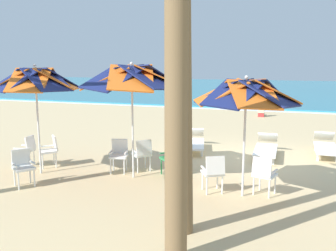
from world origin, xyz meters
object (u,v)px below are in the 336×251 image
at_px(plastic_chair_4, 119,153).
at_px(sun_lounger_1, 266,148).
at_px(beach_umbrella_2, 35,80).
at_px(sun_lounger_0, 325,146).
at_px(plastic_chair_5, 23,165).
at_px(beach_umbrella_0, 246,93).
at_px(sun_lounger_2, 194,142).
at_px(plastic_chair_0, 264,173).
at_px(plastic_chair_6, 26,149).
at_px(beach_umbrella_1, 132,78).
at_px(palm_tree_1, 183,51).
at_px(plastic_chair_7, 50,149).
at_px(plastic_chair_3, 173,156).
at_px(plastic_chair_2, 142,153).
at_px(plastic_chair_1, 213,171).
at_px(palm_tree_0, 178,25).
at_px(beachgoer_seated, 261,111).

bearing_deg(plastic_chair_4, sun_lounger_1, 38.95).
bearing_deg(beach_umbrella_2, sun_lounger_0, 32.04).
bearing_deg(plastic_chair_5, sun_lounger_0, 38.13).
distance_m(beach_umbrella_0, sun_lounger_2, 4.72).
height_order(plastic_chair_0, plastic_chair_6, same).
height_order(beach_umbrella_0, sun_lounger_0, beach_umbrella_0).
distance_m(beach_umbrella_0, plastic_chair_6, 6.24).
bearing_deg(beach_umbrella_1, palm_tree_1, -52.02).
xyz_separation_m(plastic_chair_6, plastic_chair_7, (0.64, 0.20, 0.00)).
relative_size(beach_umbrella_1, palm_tree_1, 0.59).
bearing_deg(beach_umbrella_1, sun_lounger_2, 78.13).
distance_m(beach_umbrella_0, plastic_chair_5, 5.34).
distance_m(plastic_chair_0, plastic_chair_3, 2.44).
relative_size(plastic_chair_2, sun_lounger_1, 0.40).
xyz_separation_m(plastic_chair_0, plastic_chair_4, (-3.74, 0.56, 0.00)).
bearing_deg(plastic_chair_3, sun_lounger_1, 51.47).
bearing_deg(plastic_chair_3, plastic_chair_4, -172.08).
xyz_separation_m(plastic_chair_4, plastic_chair_5, (-1.63, -1.72, 0.00)).
relative_size(beach_umbrella_1, plastic_chair_3, 3.32).
height_order(plastic_chair_2, plastic_chair_3, same).
distance_m(plastic_chair_5, palm_tree_1, 5.10).
xyz_separation_m(plastic_chair_1, palm_tree_0, (0.09, -2.96, 2.85)).
bearing_deg(plastic_chair_0, beachgoer_seated, 94.88).
xyz_separation_m(plastic_chair_3, plastic_chair_7, (-3.44, -0.36, 0.00)).
height_order(plastic_chair_3, plastic_chair_5, same).
xyz_separation_m(plastic_chair_2, plastic_chair_4, (-0.56, -0.26, 0.00)).
relative_size(plastic_chair_1, beach_umbrella_2, 0.31).
bearing_deg(plastic_chair_2, sun_lounger_2, 75.69).
bearing_deg(plastic_chair_7, plastic_chair_1, -7.39).
bearing_deg(plastic_chair_6, sun_lounger_0, 27.14).
distance_m(plastic_chair_0, sun_lounger_0, 4.56).
xyz_separation_m(plastic_chair_4, beachgoer_seated, (2.71, 11.50, -0.20)).
distance_m(plastic_chair_1, sun_lounger_0, 5.20).
height_order(plastic_chair_1, sun_lounger_1, plastic_chair_1).
distance_m(plastic_chair_0, sun_lounger_1, 3.44).
distance_m(plastic_chair_6, sun_lounger_2, 5.16).
relative_size(plastic_chair_5, plastic_chair_7, 1.00).
xyz_separation_m(plastic_chair_2, beachgoer_seated, (2.16, 11.24, -0.20)).
bearing_deg(sun_lounger_1, plastic_chair_3, -128.53).
relative_size(beach_umbrella_2, sun_lounger_1, 1.31).
bearing_deg(plastic_chair_1, plastic_chair_4, 163.99).
distance_m(plastic_chair_3, beachgoer_seated, 11.37).
relative_size(plastic_chair_4, beachgoer_seated, 0.94).
xyz_separation_m(plastic_chair_7, palm_tree_0, (4.78, -3.57, 2.85)).
xyz_separation_m(plastic_chair_0, sun_lounger_1, (-0.19, 3.43, -0.22)).
height_order(plastic_chair_2, plastic_chair_4, same).
xyz_separation_m(beach_umbrella_0, plastic_chair_4, (-3.32, 0.76, -1.74)).
height_order(beach_umbrella_0, palm_tree_0, palm_tree_0).
distance_m(beach_umbrella_1, plastic_chair_7, 3.26).
distance_m(palm_tree_1, beachgoer_seated, 14.72).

